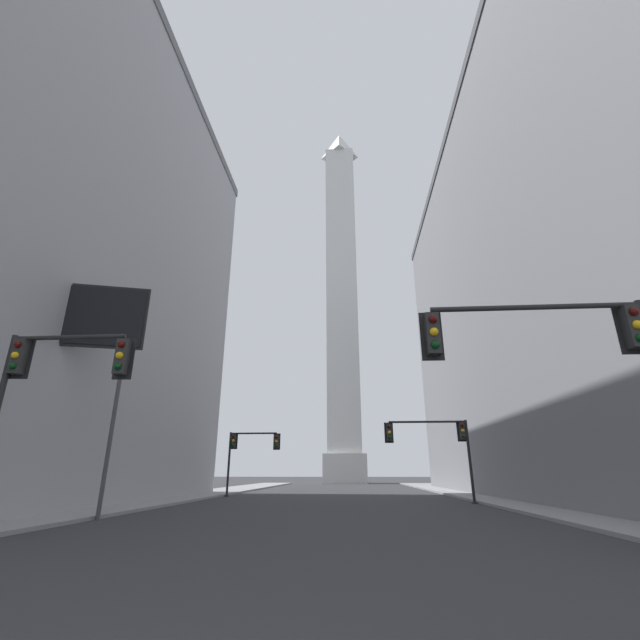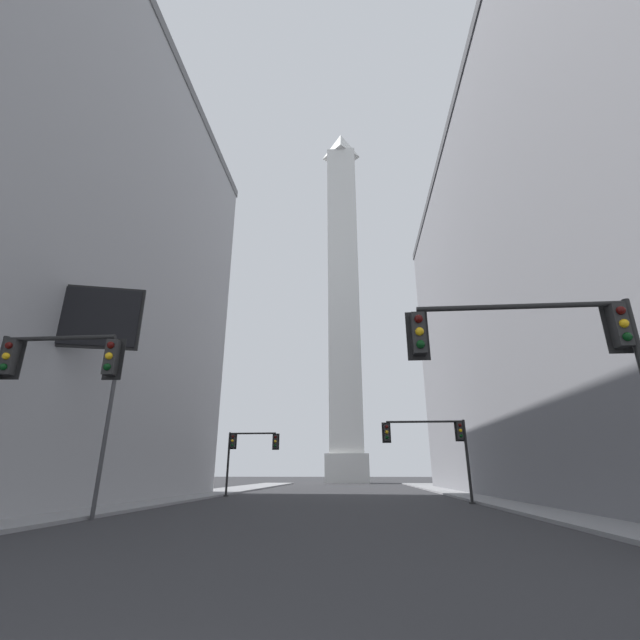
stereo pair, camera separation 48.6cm
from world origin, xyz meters
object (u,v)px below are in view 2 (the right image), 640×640
traffic_light_near_right (559,354)px  traffic_light_mid_left (246,447)px  billboard_sign (88,326)px  obelisk (344,289)px  traffic_light_mid_right (436,439)px  traffic_light_near_left (35,380)px

traffic_light_near_right → traffic_light_mid_left: 29.53m
billboard_sign → traffic_light_mid_left: bearing=80.3°
traffic_light_near_right → obelisk: bearing=95.6°
obelisk → traffic_light_mid_left: 56.70m
obelisk → billboard_sign: obelisk is taller
traffic_light_mid_left → traffic_light_mid_right: bearing=-26.6°
traffic_light_near_right → traffic_light_near_left: (-14.82, 1.49, -0.10)m
traffic_light_near_right → billboard_sign: billboard_sign is taller
obelisk → traffic_light_mid_left: (-7.36, -44.87, -33.87)m
traffic_light_near_left → billboard_sign: bearing=114.6°
traffic_light_near_left → billboard_sign: (-2.64, 5.78, 3.81)m
obelisk → traffic_light_mid_right: (7.00, -52.06, -33.78)m
traffic_light_mid_left → billboard_sign: billboard_sign is taller
obelisk → billboard_sign: (-10.54, -63.43, -29.38)m
traffic_light_near_right → traffic_light_mid_left: size_ratio=1.19×
traffic_light_near_right → billboard_sign: size_ratio=0.58×
traffic_light_mid_left → traffic_light_near_right: bearing=-61.1°
billboard_sign → traffic_light_mid_right: bearing=33.0°
billboard_sign → obelisk: bearing=80.6°
obelisk → traffic_light_mid_left: size_ratio=15.48×
obelisk → traffic_light_mid_left: obelisk is taller
obelisk → traffic_light_mid_right: 62.45m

